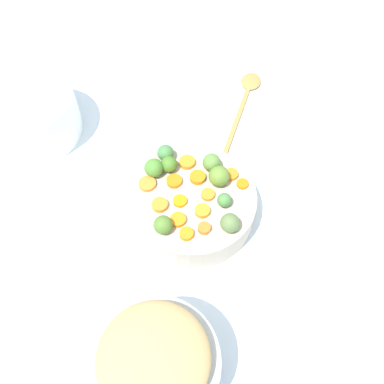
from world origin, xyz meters
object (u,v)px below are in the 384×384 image
at_px(serving_bowl_carrots, 192,204).
at_px(wooden_spoon, 246,95).
at_px(metal_pot, 158,367).
at_px(casserole_dish, 27,116).

distance_m(serving_bowl_carrots, wooden_spoon, 0.39).
distance_m(serving_bowl_carrots, metal_pot, 0.33).
distance_m(serving_bowl_carrots, casserole_dish, 0.46).
xyz_separation_m(wooden_spoon, casserole_dish, (-0.53, 0.18, 0.05)).
height_order(metal_pot, casserole_dish, metal_pot).
bearing_deg(metal_pot, serving_bowl_carrots, 48.69).
relative_size(serving_bowl_carrots, casserole_dish, 1.09).
relative_size(serving_bowl_carrots, wooden_spoon, 0.98).
xyz_separation_m(serving_bowl_carrots, wooden_spoon, (0.31, 0.23, -0.03)).
bearing_deg(serving_bowl_carrots, wooden_spoon, 36.64).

